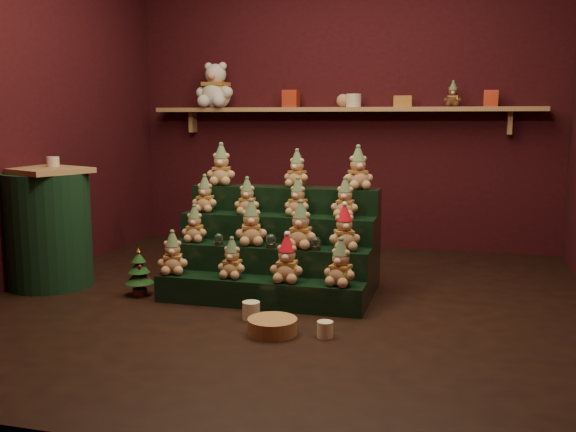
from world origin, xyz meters
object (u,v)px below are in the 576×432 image
(riser_tier_front, at_px, (259,292))
(wicker_basket, at_px, (272,326))
(snow_globe_a, at_px, (219,239))
(snow_globe_c, at_px, (316,243))
(side_table, at_px, (48,228))
(mini_christmas_tree, at_px, (139,272))
(snow_globe_b, at_px, (271,241))
(white_bear, at_px, (216,79))
(mug_left, at_px, (251,311))
(mug_right, at_px, (325,329))
(brown_bear, at_px, (453,94))

(riser_tier_front, height_order, wicker_basket, riser_tier_front)
(riser_tier_front, height_order, snow_globe_a, snow_globe_a)
(snow_globe_c, bearing_deg, side_table, -178.02)
(mini_christmas_tree, bearing_deg, snow_globe_b, 8.95)
(riser_tier_front, relative_size, white_bear, 2.60)
(mug_left, bearing_deg, riser_tier_front, 98.31)
(mug_left, bearing_deg, mini_christmas_tree, 161.86)
(mini_christmas_tree, xyz_separation_m, wicker_basket, (1.12, -0.52, -0.12))
(mini_christmas_tree, relative_size, mug_left, 3.10)
(mini_christmas_tree, relative_size, white_bear, 0.63)
(snow_globe_b, xyz_separation_m, side_table, (-1.68, -0.07, 0.02))
(side_table, xyz_separation_m, mug_right, (2.19, -0.58, -0.39))
(snow_globe_b, distance_m, mug_right, 0.90)
(white_bear, bearing_deg, mini_christmas_tree, -79.32)
(snow_globe_c, bearing_deg, mini_christmas_tree, -173.28)
(riser_tier_front, xyz_separation_m, snow_globe_a, (-0.34, 0.16, 0.31))
(mug_left, bearing_deg, mug_right, -21.65)
(side_table, distance_m, wicker_basket, 2.02)
(brown_bear, bearing_deg, snow_globe_b, -120.53)
(snow_globe_b, bearing_deg, riser_tier_front, -103.01)
(riser_tier_front, relative_size, side_table, 1.61)
(side_table, bearing_deg, snow_globe_c, 24.82)
(mini_christmas_tree, bearing_deg, snow_globe_c, 6.72)
(mug_right, height_order, wicker_basket, mug_right)
(mug_left, height_order, wicker_basket, mug_left)
(riser_tier_front, bearing_deg, snow_globe_c, 24.84)
(snow_globe_c, height_order, wicker_basket, snow_globe_c)
(white_bear, bearing_deg, snow_globe_c, -47.07)
(snow_globe_b, xyz_separation_m, wicker_basket, (0.21, -0.67, -0.36))
(white_bear, bearing_deg, brown_bear, 5.37)
(snow_globe_a, height_order, mini_christmas_tree, snow_globe_a)
(mini_christmas_tree, relative_size, mug_right, 3.71)
(riser_tier_front, distance_m, mug_left, 0.29)
(snow_globe_a, distance_m, mug_right, 1.15)
(snow_globe_c, xyz_separation_m, wicker_basket, (-0.10, -0.67, -0.36))
(mug_right, relative_size, wicker_basket, 0.32)
(riser_tier_front, distance_m, snow_globe_a, 0.49)
(snow_globe_c, distance_m, mug_left, 0.64)
(snow_globe_b, bearing_deg, side_table, -177.66)
(brown_bear, bearing_deg, white_bear, -179.04)
(mini_christmas_tree, distance_m, wicker_basket, 1.24)
(mug_right, relative_size, brown_bear, 0.42)
(mug_left, bearing_deg, wicker_basket, -47.78)
(mini_christmas_tree, xyz_separation_m, mug_left, (0.92, -0.30, -0.11))
(snow_globe_b, height_order, snow_globe_c, snow_globe_b)
(side_table, distance_m, mini_christmas_tree, 0.81)
(side_table, bearing_deg, riser_tier_front, 19.66)
(snow_globe_c, relative_size, wicker_basket, 0.32)
(snow_globe_a, xyz_separation_m, mug_right, (0.89, -0.65, -0.36))
(white_bear, bearing_deg, snow_globe_b, -53.66)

